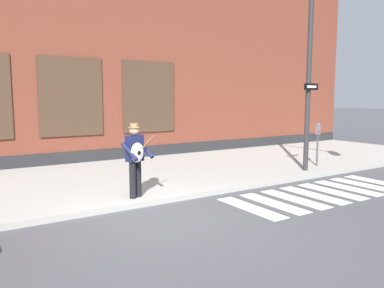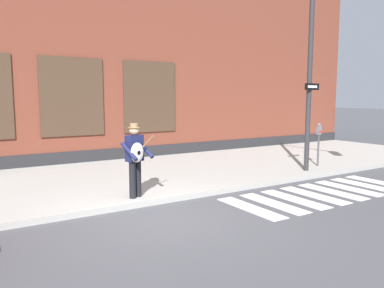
% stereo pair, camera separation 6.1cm
% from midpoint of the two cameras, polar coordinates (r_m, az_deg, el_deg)
% --- Properties ---
extents(ground_plane, '(160.00, 160.00, 0.00)m').
position_cam_midpoint_polar(ground_plane, '(7.68, -4.75, -11.10)').
color(ground_plane, '#4C4C51').
extents(sidewalk, '(28.00, 5.79, 0.13)m').
position_cam_midpoint_polar(sidewalk, '(11.02, -13.85, -5.36)').
color(sidewalk, '#ADAAA3').
rests_on(sidewalk, ground).
extents(building_backdrop, '(28.00, 4.06, 8.74)m').
position_cam_midpoint_polar(building_backdrop, '(15.62, -20.20, 13.85)').
color(building_backdrop, brown).
rests_on(building_backdrop, ground).
extents(crosswalk, '(5.20, 1.90, 0.01)m').
position_cam_midpoint_polar(crosswalk, '(10.05, 19.11, -7.08)').
color(crosswalk, silver).
rests_on(crosswalk, ground).
extents(busker, '(0.78, 0.66, 1.69)m').
position_cam_midpoint_polar(busker, '(8.50, -8.82, -1.81)').
color(busker, black).
rests_on(busker, sidewalk).
extents(traffic_light, '(0.60, 3.37, 5.56)m').
position_cam_midpoint_polar(traffic_light, '(11.45, 22.13, 14.44)').
color(traffic_light, '#2D2D30').
rests_on(traffic_light, sidewalk).
extents(parking_meter, '(0.13, 0.11, 1.44)m').
position_cam_midpoint_polar(parking_meter, '(13.11, 18.49, 0.90)').
color(parking_meter, '#47474C').
rests_on(parking_meter, sidewalk).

